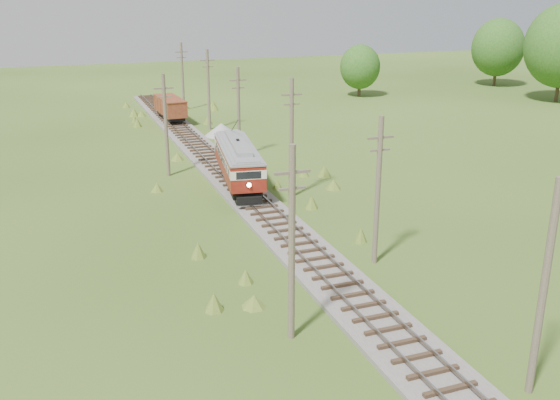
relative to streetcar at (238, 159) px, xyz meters
name	(u,v)px	position (x,y,z in m)	size (l,w,h in m)	color
railbed_main	(240,188)	(0.00, -0.27, -2.24)	(3.60, 96.00, 0.57)	#605B54
streetcar	(238,159)	(0.00, 0.00, 0.00)	(4.27, 11.31, 5.11)	black
gondola	(170,107)	(0.00, 28.13, -0.57)	(2.73, 7.38, 2.41)	black
gravel_pile	(223,130)	(3.94, 18.97, -1.79)	(3.76, 3.98, 1.37)	gray
utility_pole_r_1	(543,291)	(3.10, -29.27, 1.97)	(0.30, 0.30, 8.80)	brown
utility_pole_r_2	(378,190)	(3.30, -16.27, 1.99)	(1.60, 0.30, 8.60)	brown
utility_pole_r_3	(292,138)	(3.20, -3.27, 2.19)	(1.60, 0.30, 9.00)	brown
utility_pole_r_4	(239,112)	(3.00, 9.73, 1.89)	(1.60, 0.30, 8.40)	brown
utility_pole_r_5	(208,89)	(3.40, 22.73, 2.14)	(1.60, 0.30, 8.90)	brown
utility_pole_r_6	(183,76)	(3.20, 35.73, 2.04)	(1.60, 0.30, 8.70)	brown
utility_pole_l_a	(292,243)	(-4.20, -22.27, 2.19)	(1.60, 0.30, 9.00)	brown
utility_pole_l_b	(166,124)	(-4.50, 5.73, 1.99)	(1.60, 0.30, 8.60)	brown
tree_right_5	(498,47)	(56.00, 39.73, 3.76)	(8.40, 8.40, 10.82)	#38281C
tree_mid_b	(360,67)	(30.00, 37.73, 1.90)	(5.88, 5.88, 7.57)	#38281C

